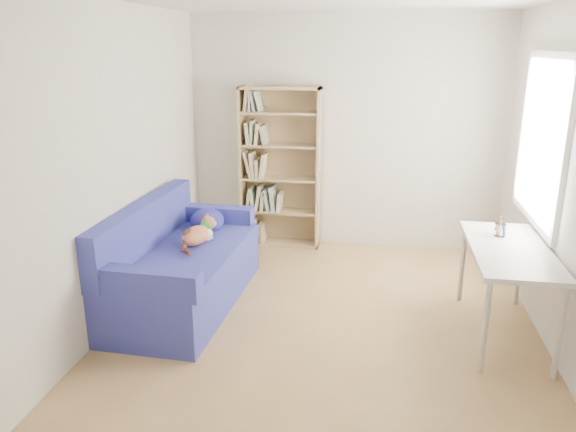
% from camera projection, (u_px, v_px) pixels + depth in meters
% --- Properties ---
extents(ground, '(4.00, 4.00, 0.00)m').
position_uv_depth(ground, '(325.00, 320.00, 4.80)').
color(ground, '#A07B48').
rests_on(ground, ground).
extents(room_shell, '(3.54, 4.04, 2.62)m').
position_uv_depth(room_shell, '(342.00, 129.00, 4.34)').
color(room_shell, silver).
rests_on(room_shell, ground).
extents(sofa, '(0.97, 1.91, 0.93)m').
position_uv_depth(sofa, '(180.00, 266.00, 5.05)').
color(sofa, navy).
rests_on(sofa, ground).
extents(bookshelf, '(0.91, 0.28, 1.82)m').
position_uv_depth(bookshelf, '(280.00, 174.00, 6.40)').
color(bookshelf, tan).
rests_on(bookshelf, ground).
extents(desk, '(0.60, 1.30, 0.75)m').
position_uv_depth(desk, '(509.00, 256.00, 4.37)').
color(desk, silver).
rests_on(desk, ground).
extents(pen_cup, '(0.09, 0.09, 0.18)m').
position_uv_depth(pen_cup, '(500.00, 228.00, 4.60)').
color(pen_cup, white).
rests_on(pen_cup, desk).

